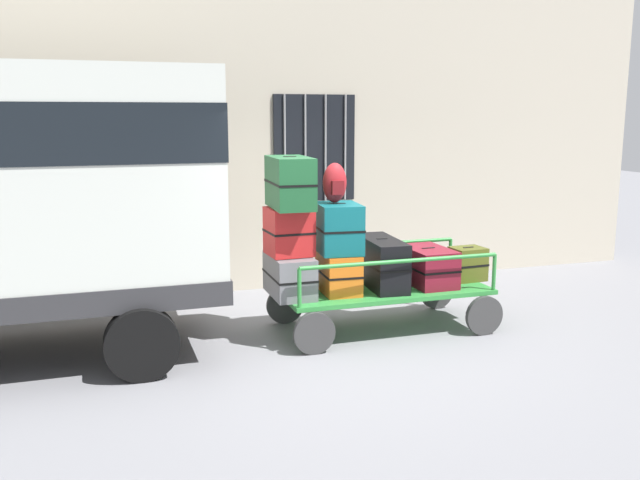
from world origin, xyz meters
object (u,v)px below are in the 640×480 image
(backpack, at_px, (335,183))
(suitcase_midleft_bottom, at_px, (338,272))
(suitcase_left_middle, at_px, (289,231))
(suitcase_center_bottom, at_px, (382,263))
(suitcase_left_bottom, at_px, (289,275))
(suitcase_left_top, at_px, (290,182))
(suitcase_midright_bottom, at_px, (428,266))
(luggage_cart, at_px, (382,295))
(suitcase_midleft_middle, at_px, (338,228))
(suitcase_right_bottom, at_px, (468,264))

(backpack, bearing_deg, suitcase_midleft_bottom, -68.60)
(suitcase_left_middle, relative_size, suitcase_center_bottom, 0.52)
(suitcase_left_bottom, distance_m, suitcase_left_top, 1.03)
(suitcase_midright_bottom, bearing_deg, suitcase_left_bottom, 178.41)
(luggage_cart, bearing_deg, backpack, 177.66)
(suitcase_midleft_middle, bearing_deg, suitcase_left_bottom, 175.98)
(luggage_cart, relative_size, suitcase_center_bottom, 2.47)
(suitcase_left_middle, height_order, suitcase_right_bottom, suitcase_left_middle)
(suitcase_left_middle, bearing_deg, suitcase_midleft_middle, -4.71)
(suitcase_left_middle, bearing_deg, luggage_cart, -0.72)
(suitcase_left_middle, relative_size, suitcase_midright_bottom, 0.68)
(suitcase_center_bottom, height_order, backpack, backpack)
(suitcase_left_bottom, bearing_deg, suitcase_right_bottom, -0.05)
(suitcase_midright_bottom, distance_m, suitcase_right_bottom, 0.56)
(luggage_cart, distance_m, backpack, 1.44)
(luggage_cart, distance_m, suitcase_left_bottom, 1.16)
(suitcase_center_bottom, relative_size, backpack, 2.28)
(suitcase_left_middle, distance_m, suitcase_midleft_bottom, 0.74)
(suitcase_left_top, relative_size, suitcase_midleft_bottom, 1.25)
(suitcase_left_middle, relative_size, backpack, 1.19)
(suitcase_center_bottom, distance_m, suitcase_midright_bottom, 0.57)
(suitcase_left_middle, xyz_separation_m, suitcase_midright_bottom, (1.67, -0.05, -0.50))
(suitcase_left_middle, bearing_deg, suitcase_center_bottom, 1.18)
(suitcase_midleft_bottom, relative_size, suitcase_midleft_middle, 1.02)
(suitcase_midleft_bottom, distance_m, suitcase_midleft_middle, 0.50)
(suitcase_left_bottom, bearing_deg, suitcase_left_middle, 90.00)
(suitcase_left_top, distance_m, backpack, 0.54)
(luggage_cart, bearing_deg, suitcase_left_top, -177.97)
(suitcase_midright_bottom, bearing_deg, suitcase_right_bottom, 4.54)
(suitcase_midleft_middle, distance_m, suitcase_right_bottom, 1.75)
(suitcase_right_bottom, bearing_deg, suitcase_midright_bottom, -175.46)
(suitcase_left_middle, xyz_separation_m, suitcase_midleft_middle, (0.56, -0.05, 0.01))
(luggage_cart, height_order, suitcase_right_bottom, suitcase_right_bottom)
(suitcase_midleft_bottom, bearing_deg, suitcase_center_bottom, 7.75)
(suitcase_left_top, height_order, backpack, suitcase_left_top)
(suitcase_midleft_bottom, height_order, suitcase_midleft_middle, suitcase_midleft_middle)
(suitcase_midleft_bottom, xyz_separation_m, suitcase_center_bottom, (0.56, 0.08, 0.06))
(luggage_cart, height_order, suitcase_left_middle, suitcase_left_middle)
(suitcase_center_bottom, bearing_deg, suitcase_midleft_middle, -172.95)
(suitcase_midleft_bottom, relative_size, suitcase_right_bottom, 1.59)
(suitcase_center_bottom, bearing_deg, suitcase_left_top, -176.07)
(suitcase_midright_bottom, bearing_deg, suitcase_left_top, -179.98)
(suitcase_left_top, distance_m, suitcase_midleft_bottom, 1.17)
(suitcase_midleft_bottom, relative_size, suitcase_midright_bottom, 0.86)
(suitcase_left_middle, xyz_separation_m, suitcase_right_bottom, (2.23, -0.01, -0.52))
(backpack, bearing_deg, luggage_cart, -2.34)
(suitcase_left_bottom, xyz_separation_m, suitcase_right_bottom, (2.23, -0.00, -0.03))
(suitcase_midleft_bottom, bearing_deg, backpack, 111.40)
(suitcase_left_bottom, height_order, suitcase_midleft_middle, suitcase_midleft_middle)
(suitcase_left_bottom, distance_m, suitcase_center_bottom, 1.12)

